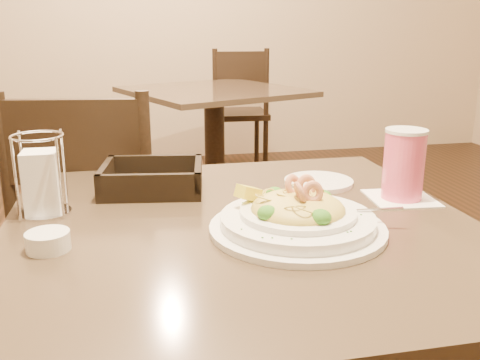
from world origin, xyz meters
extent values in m
cube|color=#4D3D2B|center=(0.00, 0.00, 0.71)|extent=(0.90, 0.90, 0.03)
cylinder|color=black|center=(0.30, 2.17, 0.01)|extent=(0.52, 0.52, 0.03)
cylinder|color=black|center=(0.30, 2.17, 0.36)|extent=(0.12, 0.12, 0.67)
cube|color=#4D3D2B|center=(0.30, 2.17, 0.71)|extent=(1.17, 1.17, 0.03)
cube|color=black|center=(-0.32, 0.65, 0.45)|extent=(0.48, 0.48, 0.04)
cylinder|color=black|center=(-0.11, 0.80, 0.21)|extent=(0.04, 0.04, 0.43)
cylinder|color=black|center=(-0.47, 0.85, 0.21)|extent=(0.04, 0.04, 0.43)
cylinder|color=black|center=(-0.17, 0.44, 0.21)|extent=(0.04, 0.04, 0.43)
cylinder|color=black|center=(-0.52, 0.50, 0.21)|extent=(0.04, 0.04, 0.43)
cylinder|color=black|center=(-0.17, 0.44, 0.70)|extent=(0.04, 0.04, 0.46)
cylinder|color=black|center=(-0.52, 0.50, 0.70)|extent=(0.04, 0.04, 0.46)
cube|color=black|center=(-0.34, 0.47, 0.80)|extent=(0.36, 0.08, 0.22)
cube|color=black|center=(0.59, 2.91, 0.45)|extent=(0.44, 0.44, 0.04)
cylinder|color=black|center=(0.78, 3.07, 0.21)|extent=(0.04, 0.04, 0.43)
cylinder|color=black|center=(0.42, 3.10, 0.21)|extent=(0.04, 0.04, 0.43)
cylinder|color=black|center=(0.76, 2.72, 0.21)|extent=(0.04, 0.04, 0.43)
cylinder|color=black|center=(0.40, 2.74, 0.21)|extent=(0.04, 0.04, 0.43)
cylinder|color=black|center=(0.76, 2.72, 0.70)|extent=(0.04, 0.04, 0.46)
cylinder|color=black|center=(0.40, 2.74, 0.70)|extent=(0.04, 0.04, 0.46)
cube|color=black|center=(0.58, 2.73, 0.80)|extent=(0.36, 0.05, 0.22)
cylinder|color=white|center=(0.09, -0.07, 0.73)|extent=(0.32, 0.32, 0.01)
cylinder|color=white|center=(0.09, -0.07, 0.75)|extent=(0.28, 0.28, 0.02)
cylinder|color=white|center=(0.09, -0.07, 0.76)|extent=(0.21, 0.21, 0.01)
ellipsoid|color=gold|center=(0.09, -0.07, 0.77)|extent=(0.17, 0.17, 0.06)
cube|color=yellow|center=(0.01, 0.00, 0.78)|extent=(0.06, 0.05, 0.04)
cube|color=silver|center=(0.23, -0.08, 0.76)|extent=(0.12, 0.04, 0.01)
cube|color=silver|center=(0.16, -0.08, 0.77)|extent=(0.03, 0.03, 0.00)
torus|color=gold|center=(0.04, -0.08, 0.78)|extent=(0.03, 0.03, 0.02)
torus|color=gold|center=(0.09, -0.02, 0.80)|extent=(0.04, 0.04, 0.01)
torus|color=gold|center=(0.04, -0.10, 0.78)|extent=(0.03, 0.03, 0.01)
torus|color=gold|center=(0.09, -0.07, 0.80)|extent=(0.05, 0.05, 0.02)
torus|color=gold|center=(0.07, -0.06, 0.79)|extent=(0.04, 0.05, 0.01)
torus|color=gold|center=(0.07, -0.11, 0.79)|extent=(0.05, 0.05, 0.03)
torus|color=gold|center=(0.08, -0.06, 0.79)|extent=(0.03, 0.03, 0.03)
torus|color=gold|center=(0.03, -0.06, 0.78)|extent=(0.05, 0.04, 0.03)
torus|color=gold|center=(0.14, -0.05, 0.78)|extent=(0.05, 0.05, 0.02)
torus|color=gold|center=(0.06, -0.02, 0.78)|extent=(0.06, 0.06, 0.02)
torus|color=gold|center=(0.09, -0.05, 0.80)|extent=(0.03, 0.03, 0.02)
torus|color=gold|center=(0.08, -0.12, 0.79)|extent=(0.04, 0.04, 0.03)
torus|color=gold|center=(0.09, -0.06, 0.78)|extent=(0.05, 0.05, 0.03)
torus|color=gold|center=(0.05, -0.02, 0.78)|extent=(0.03, 0.03, 0.02)
torus|color=gold|center=(0.14, -0.03, 0.79)|extent=(0.04, 0.03, 0.03)
torus|color=gold|center=(0.03, -0.06, 0.79)|extent=(0.05, 0.05, 0.02)
torus|color=gold|center=(0.11, -0.01, 0.79)|extent=(0.05, 0.05, 0.03)
torus|color=gold|center=(0.08, -0.04, 0.78)|extent=(0.05, 0.06, 0.01)
torus|color=gold|center=(0.13, -0.02, 0.79)|extent=(0.04, 0.04, 0.02)
torus|color=gold|center=(0.12, -0.05, 0.78)|extent=(0.03, 0.03, 0.02)
torus|color=gold|center=(0.08, -0.05, 0.79)|extent=(0.04, 0.04, 0.02)
torus|color=gold|center=(0.07, -0.07, 0.78)|extent=(0.03, 0.03, 0.01)
torus|color=#EB9B74|center=(0.09, -0.05, 0.81)|extent=(0.05, 0.04, 0.04)
torus|color=#EB9B74|center=(0.11, -0.05, 0.81)|extent=(0.04, 0.03, 0.04)
torus|color=#EB9B74|center=(0.11, -0.09, 0.81)|extent=(0.04, 0.02, 0.04)
torus|color=#EB9B74|center=(0.08, -0.09, 0.81)|extent=(0.03, 0.04, 0.04)
ellipsoid|color=#286216|center=(0.15, -0.03, 0.78)|extent=(0.03, 0.03, 0.02)
ellipsoid|color=#286216|center=(0.06, 0.00, 0.78)|extent=(0.04, 0.04, 0.03)
ellipsoid|color=#286216|center=(0.02, -0.10, 0.78)|extent=(0.04, 0.04, 0.03)
ellipsoid|color=#286216|center=(0.11, -0.14, 0.78)|extent=(0.04, 0.04, 0.03)
cube|color=#266619|center=(0.01, 0.02, 0.76)|extent=(0.00, 0.00, 0.00)
cube|color=#266619|center=(0.15, -0.16, 0.76)|extent=(0.00, 0.00, 0.00)
cube|color=#266619|center=(0.04, -0.17, 0.76)|extent=(0.00, 0.00, 0.00)
cube|color=#266619|center=(0.12, 0.06, 0.76)|extent=(0.00, 0.00, 0.00)
cube|color=#266619|center=(0.20, -0.09, 0.76)|extent=(0.00, 0.00, 0.00)
cube|color=#266619|center=(0.15, -0.16, 0.76)|extent=(0.00, 0.00, 0.00)
cube|color=#266619|center=(0.10, 0.05, 0.76)|extent=(0.00, 0.00, 0.00)
cube|color=#266619|center=(0.17, 0.01, 0.76)|extent=(0.00, 0.00, 0.00)
cube|color=#266619|center=(0.00, -0.16, 0.76)|extent=(0.00, 0.00, 0.00)
cube|color=#266619|center=(0.02, -0.16, 0.76)|extent=(0.00, 0.00, 0.00)
cube|color=#266619|center=(-0.03, -0.11, 0.76)|extent=(0.00, 0.00, 0.00)
cube|color=white|center=(0.37, 0.07, 0.73)|extent=(0.15, 0.15, 0.00)
cylinder|color=#F2557F|center=(0.37, 0.07, 0.80)|extent=(0.09, 0.09, 0.15)
cylinder|color=white|center=(0.37, 0.07, 0.88)|extent=(0.09, 0.09, 0.01)
cube|color=black|center=(-0.16, 0.25, 0.73)|extent=(0.25, 0.21, 0.02)
cube|color=black|center=(-0.05, 0.23, 0.76)|extent=(0.04, 0.18, 0.05)
cube|color=black|center=(-0.26, 0.26, 0.76)|extent=(0.04, 0.18, 0.05)
cube|color=black|center=(-0.14, 0.33, 0.76)|extent=(0.22, 0.05, 0.05)
cube|color=black|center=(-0.17, 0.16, 0.76)|extent=(0.22, 0.05, 0.05)
cylinder|color=silver|center=(-0.38, 0.13, 0.73)|extent=(0.10, 0.10, 0.01)
torus|color=silver|center=(-0.38, 0.13, 0.88)|extent=(0.10, 0.10, 0.01)
cube|color=white|center=(-0.38, 0.13, 0.79)|extent=(0.09, 0.09, 0.12)
cylinder|color=silver|center=(-0.42, 0.09, 0.81)|extent=(0.01, 0.01, 0.16)
cylinder|color=silver|center=(-0.34, 0.09, 0.81)|extent=(0.01, 0.01, 0.16)
cylinder|color=silver|center=(-0.42, 0.17, 0.81)|extent=(0.01, 0.01, 0.16)
cylinder|color=silver|center=(-0.34, 0.17, 0.81)|extent=(0.01, 0.01, 0.16)
cylinder|color=white|center=(0.23, 0.22, 0.73)|extent=(0.20, 0.20, 0.01)
cylinder|color=white|center=(-0.35, -0.06, 0.74)|extent=(0.09, 0.09, 0.03)
camera|label=1|loc=(-0.20, -0.94, 1.09)|focal=40.00mm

